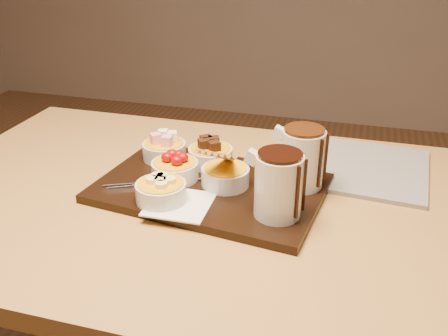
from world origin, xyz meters
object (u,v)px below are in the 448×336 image
(pitcher_dark_chocolate, at_px, (278,186))
(pitcher_milk_chocolate, at_px, (302,159))
(newspaper, at_px, (347,165))
(serving_board, at_px, (210,188))
(bowl_strawberries, at_px, (175,170))
(dining_table, at_px, (193,234))

(pitcher_dark_chocolate, distance_m, pitcher_milk_chocolate, 0.13)
(pitcher_milk_chocolate, relative_size, newspaper, 0.34)
(serving_board, height_order, bowl_strawberries, bowl_strawberries)
(serving_board, relative_size, pitcher_milk_chocolate, 3.80)
(bowl_strawberries, bearing_deg, pitcher_milk_chocolate, 9.28)
(dining_table, height_order, serving_board, serving_board)
(bowl_strawberries, xyz_separation_m, newspaper, (0.35, 0.19, -0.03))
(pitcher_dark_chocolate, bearing_deg, bowl_strawberries, 167.35)
(pitcher_dark_chocolate, bearing_deg, newspaper, 74.90)
(serving_board, height_order, pitcher_milk_chocolate, pitcher_milk_chocolate)
(dining_table, bearing_deg, serving_board, 33.19)
(bowl_strawberries, height_order, newspaper, bowl_strawberries)
(pitcher_milk_chocolate, height_order, newspaper, pitcher_milk_chocolate)
(dining_table, distance_m, serving_board, 0.12)
(pitcher_dark_chocolate, height_order, pitcher_milk_chocolate, same)
(bowl_strawberries, relative_size, newspaper, 0.28)
(dining_table, height_order, pitcher_milk_chocolate, pitcher_milk_chocolate)
(newspaper, bearing_deg, pitcher_dark_chocolate, -107.37)
(pitcher_dark_chocolate, relative_size, newspaper, 0.34)
(dining_table, height_order, newspaper, newspaper)
(dining_table, xyz_separation_m, pitcher_dark_chocolate, (0.19, -0.06, 0.18))
(pitcher_dark_chocolate, relative_size, pitcher_milk_chocolate, 1.00)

